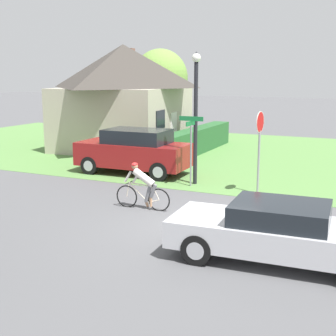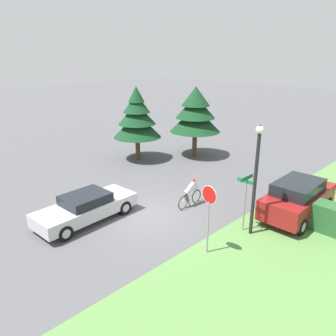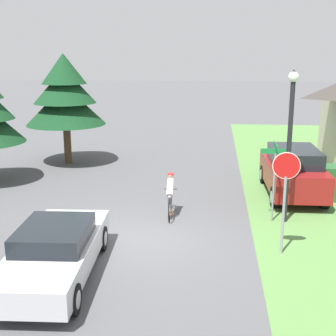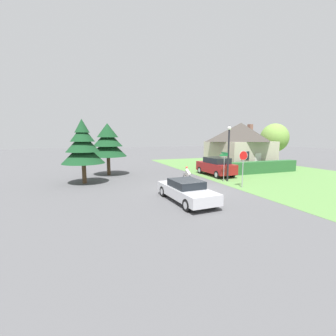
{
  "view_description": "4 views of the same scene",
  "coord_description": "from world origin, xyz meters",
  "px_view_note": "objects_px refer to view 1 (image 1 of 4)",
  "views": [
    {
      "loc": [
        -11.19,
        -4.14,
        3.98
      ],
      "look_at": [
        -1.13,
        0.55,
        1.74
      ],
      "focal_mm": 50.0,
      "sensor_mm": 36.0,
      "label": 1
    },
    {
      "loc": [
        10.65,
        -9.19,
        7.23
      ],
      "look_at": [
        -0.29,
        1.73,
        1.89
      ],
      "focal_mm": 35.0,
      "sensor_mm": 36.0,
      "label": 2
    },
    {
      "loc": [
        2.11,
        -12.22,
        5.3
      ],
      "look_at": [
        0.65,
        2.45,
        1.56
      ],
      "focal_mm": 50.0,
      "sensor_mm": 36.0,
      "label": 3
    },
    {
      "loc": [
        -7.1,
        -13.99,
        3.79
      ],
      "look_at": [
        -0.84,
        2.69,
        1.33
      ],
      "focal_mm": 24.0,
      "sensor_mm": 36.0,
      "label": 4
    }
  ],
  "objects_px": {
    "street_lamp": "(196,106)",
    "deciduous_tree_right": "(160,78)",
    "cottage_house": "(124,95)",
    "parked_suv_right": "(134,151)",
    "cyclist": "(143,187)",
    "stop_sign": "(260,136)",
    "street_name_sign": "(191,138)",
    "sedan_left_lane": "(280,232)"
  },
  "relations": [
    {
      "from": "cottage_house",
      "to": "sedan_left_lane",
      "type": "height_order",
      "value": "cottage_house"
    },
    {
      "from": "cyclist",
      "to": "street_lamp",
      "type": "height_order",
      "value": "street_lamp"
    },
    {
      "from": "street_lamp",
      "to": "street_name_sign",
      "type": "xyz_separation_m",
      "value": [
        -0.39,
        0.01,
        -1.1
      ]
    },
    {
      "from": "cottage_house",
      "to": "street_lamp",
      "type": "xyz_separation_m",
      "value": [
        -6.56,
        -6.79,
        -0.01
      ]
    },
    {
      "from": "deciduous_tree_right",
      "to": "street_lamp",
      "type": "bearing_deg",
      "value": -149.21
    },
    {
      "from": "street_lamp",
      "to": "deciduous_tree_right",
      "type": "bearing_deg",
      "value": 30.79
    },
    {
      "from": "stop_sign",
      "to": "street_lamp",
      "type": "relative_size",
      "value": 0.59
    },
    {
      "from": "parked_suv_right",
      "to": "cyclist",
      "type": "bearing_deg",
      "value": 120.6
    },
    {
      "from": "cyclist",
      "to": "stop_sign",
      "type": "xyz_separation_m",
      "value": [
        3.24,
        -2.65,
        1.28
      ]
    },
    {
      "from": "cottage_house",
      "to": "deciduous_tree_right",
      "type": "xyz_separation_m",
      "value": [
        6.22,
        0.83,
        0.81
      ]
    },
    {
      "from": "cottage_house",
      "to": "sedan_left_lane",
      "type": "relative_size",
      "value": 1.65
    },
    {
      "from": "sedan_left_lane",
      "to": "street_name_sign",
      "type": "bearing_deg",
      "value": -55.22
    },
    {
      "from": "street_lamp",
      "to": "deciduous_tree_right",
      "type": "relative_size",
      "value": 0.85
    },
    {
      "from": "sedan_left_lane",
      "to": "street_lamp",
      "type": "bearing_deg",
      "value": -57.16
    },
    {
      "from": "stop_sign",
      "to": "deciduous_tree_right",
      "type": "distance_m",
      "value": 16.68
    },
    {
      "from": "cyclist",
      "to": "deciduous_tree_right",
      "type": "bearing_deg",
      "value": -68.26
    },
    {
      "from": "sedan_left_lane",
      "to": "parked_suv_right",
      "type": "xyz_separation_m",
      "value": [
        6.63,
        7.24,
        0.26
      ]
    },
    {
      "from": "cyclist",
      "to": "street_lamp",
      "type": "bearing_deg",
      "value": -95.8
    },
    {
      "from": "street_name_sign",
      "to": "deciduous_tree_right",
      "type": "xyz_separation_m",
      "value": [
        13.17,
        7.6,
        1.91
      ]
    },
    {
      "from": "cottage_house",
      "to": "stop_sign",
      "type": "bearing_deg",
      "value": -132.13
    },
    {
      "from": "street_lamp",
      "to": "deciduous_tree_right",
      "type": "xyz_separation_m",
      "value": [
        12.77,
        7.61,
        0.81
      ]
    },
    {
      "from": "deciduous_tree_right",
      "to": "stop_sign",
      "type": "bearing_deg",
      "value": -142.7
    },
    {
      "from": "sedan_left_lane",
      "to": "stop_sign",
      "type": "height_order",
      "value": "stop_sign"
    },
    {
      "from": "cyclist",
      "to": "street_name_sign",
      "type": "relative_size",
      "value": 0.7
    },
    {
      "from": "sedan_left_lane",
      "to": "deciduous_tree_right",
      "type": "xyz_separation_m",
      "value": [
        18.74,
        11.94,
        3.01
      ]
    },
    {
      "from": "cottage_house",
      "to": "street_lamp",
      "type": "bearing_deg",
      "value": -139.05
    },
    {
      "from": "street_name_sign",
      "to": "deciduous_tree_right",
      "type": "relative_size",
      "value": 0.45
    },
    {
      "from": "stop_sign",
      "to": "cottage_house",
      "type": "bearing_deg",
      "value": -122.26
    },
    {
      "from": "stop_sign",
      "to": "street_name_sign",
      "type": "height_order",
      "value": "stop_sign"
    },
    {
      "from": "cyclist",
      "to": "street_name_sign",
      "type": "height_order",
      "value": "street_name_sign"
    },
    {
      "from": "cyclist",
      "to": "street_lamp",
      "type": "distance_m",
      "value": 4.26
    },
    {
      "from": "cottage_house",
      "to": "cyclist",
      "type": "relative_size",
      "value": 4.5
    },
    {
      "from": "parked_suv_right",
      "to": "street_lamp",
      "type": "bearing_deg",
      "value": 165.89
    },
    {
      "from": "deciduous_tree_right",
      "to": "street_name_sign",
      "type": "bearing_deg",
      "value": -150.0
    },
    {
      "from": "stop_sign",
      "to": "street_lamp",
      "type": "height_order",
      "value": "street_lamp"
    },
    {
      "from": "stop_sign",
      "to": "deciduous_tree_right",
      "type": "bearing_deg",
      "value": -137.85
    },
    {
      "from": "street_lamp",
      "to": "deciduous_tree_right",
      "type": "distance_m",
      "value": 14.89
    },
    {
      "from": "parked_suv_right",
      "to": "deciduous_tree_right",
      "type": "relative_size",
      "value": 0.81
    },
    {
      "from": "cyclist",
      "to": "stop_sign",
      "type": "relative_size",
      "value": 0.64
    },
    {
      "from": "parked_suv_right",
      "to": "stop_sign",
      "type": "height_order",
      "value": "stop_sign"
    },
    {
      "from": "cyclist",
      "to": "street_name_sign",
      "type": "bearing_deg",
      "value": -96.01
    },
    {
      "from": "sedan_left_lane",
      "to": "deciduous_tree_right",
      "type": "bearing_deg",
      "value": -60.61
    }
  ]
}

